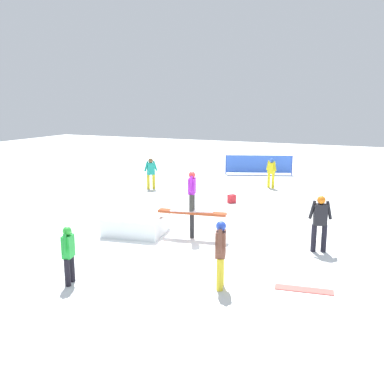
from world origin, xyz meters
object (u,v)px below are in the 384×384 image
at_px(rail_feature, 192,216).
at_px(loose_snowboard_coral, 304,290).
at_px(bystander_black, 320,221).
at_px(backpack_on_snow, 232,199).
at_px(bystander_teal, 151,172).
at_px(bystander_green, 68,252).
at_px(bystander_yellow, 271,171).
at_px(main_rider_on_rail, 192,192).
at_px(bystander_brown, 221,251).

bearing_deg(rail_feature, loose_snowboard_coral, -40.79).
height_order(bystander_black, backpack_on_snow, bystander_black).
bearing_deg(rail_feature, bystander_black, -3.91).
xyz_separation_m(bystander_teal, bystander_green, (3.52, -10.16, -0.05)).
height_order(rail_feature, bystander_yellow, bystander_yellow).
xyz_separation_m(loose_snowboard_coral, backpack_on_snow, (-4.13, 7.21, 0.16)).
relative_size(main_rider_on_rail, loose_snowboard_coral, 1.05).
relative_size(rail_feature, bystander_teal, 1.45).
relative_size(bystander_yellow, loose_snowboard_coral, 1.11).
relative_size(main_rider_on_rail, bystander_teal, 0.92).
bearing_deg(main_rider_on_rail, bystander_green, -120.93).
relative_size(rail_feature, bystander_yellow, 1.50).
bearing_deg(rail_feature, main_rider_on_rail, 0.00).
height_order(bystander_green, bystander_yellow, bystander_yellow).
height_order(bystander_brown, loose_snowboard_coral, bystander_brown).
relative_size(main_rider_on_rail, bystander_yellow, 0.94).
bearing_deg(main_rider_on_rail, bystander_brown, -70.74).
bearing_deg(loose_snowboard_coral, main_rider_on_rail, -40.58).
height_order(bystander_brown, bystander_yellow, bystander_brown).
distance_m(main_rider_on_rail, backpack_on_snow, 5.01).
height_order(main_rider_on_rail, backpack_on_snow, main_rider_on_rail).
relative_size(bystander_black, loose_snowboard_coral, 1.25).
height_order(rail_feature, loose_snowboard_coral, rail_feature).
relative_size(bystander_yellow, bystander_black, 0.89).
bearing_deg(loose_snowboard_coral, bystander_green, 11.56).
bearing_deg(backpack_on_snow, bystander_black, 69.53).
xyz_separation_m(rail_feature, loose_snowboard_coral, (3.79, -2.38, -0.69)).
height_order(bystander_green, backpack_on_snow, bystander_green).
bearing_deg(bystander_yellow, main_rider_on_rail, 109.67).
relative_size(bystander_brown, bystander_yellow, 1.10).
bearing_deg(bystander_black, bystander_green, -155.44).
height_order(main_rider_on_rail, bystander_green, main_rider_on_rail).
bearing_deg(rail_feature, backpack_on_snow, 85.32).
relative_size(rail_feature, backpack_on_snow, 6.30).
distance_m(bystander_yellow, bystander_black, 8.82).
xyz_separation_m(bystander_teal, bystander_brown, (6.77, -8.96, 0.06)).
bearing_deg(loose_snowboard_coral, bystander_brown, 11.37).
distance_m(bystander_black, backpack_on_snow, 6.12).
relative_size(main_rider_on_rail, backpack_on_snow, 3.97).
height_order(main_rider_on_rail, loose_snowboard_coral, main_rider_on_rail).
bearing_deg(main_rider_on_rail, bystander_yellow, 72.61).
xyz_separation_m(bystander_green, bystander_black, (4.96, 4.52, 0.13)).
height_order(bystander_teal, bystander_brown, bystander_brown).
height_order(bystander_teal, loose_snowboard_coral, bystander_teal).
bearing_deg(bystander_black, bystander_yellow, 94.34).
xyz_separation_m(bystander_green, loose_snowboard_coral, (5.02, 1.83, -0.76)).
height_order(rail_feature, main_rider_on_rail, main_rider_on_rail).
relative_size(rail_feature, loose_snowboard_coral, 1.67).
relative_size(rail_feature, bystander_black, 1.34).
bearing_deg(bystander_black, bystander_brown, -134.92).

